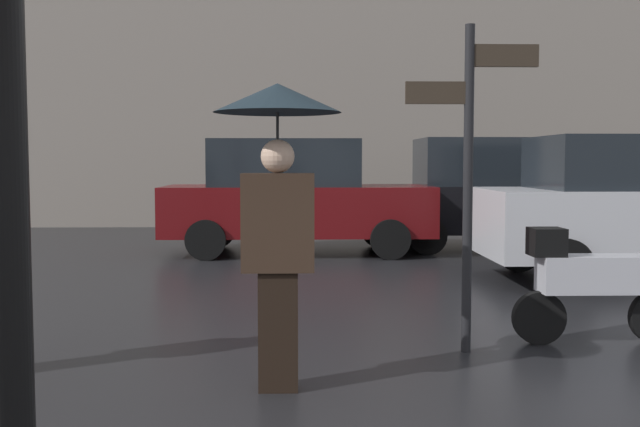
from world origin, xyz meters
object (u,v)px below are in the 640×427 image
(parked_scooter, at_px, (593,280))
(parked_car_right, at_px, (496,193))
(pedestrian_with_umbrella, at_px, (278,168))
(street_signpost, at_px, (469,154))
(parked_car_left, at_px, (294,196))
(parked_car_distant, at_px, (637,207))

(parked_scooter, relative_size, parked_car_right, 0.33)
(pedestrian_with_umbrella, xyz_separation_m, parked_scooter, (2.68, 1.23, -0.97))
(parked_scooter, height_order, street_signpost, street_signpost)
(pedestrian_with_umbrella, height_order, parked_scooter, pedestrian_with_umbrella)
(street_signpost, bearing_deg, parked_car_left, 102.27)
(parked_car_left, height_order, parked_car_distant, parked_car_left)
(parked_car_left, height_order, parked_car_right, parked_car_right)
(pedestrian_with_umbrella, distance_m, parked_car_distant, 6.47)
(pedestrian_with_umbrella, xyz_separation_m, parked_car_right, (3.72, 8.32, -0.53))
(parked_car_right, bearing_deg, parked_car_left, -178.52)
(parked_car_left, xyz_separation_m, parked_car_distant, (4.51, -3.19, -0.01))
(parked_scooter, distance_m, parked_car_right, 7.17)
(pedestrian_with_umbrella, xyz_separation_m, parked_car_left, (0.07, 7.73, -0.55))
(parked_scooter, xyz_separation_m, street_signpost, (-1.15, -0.24, 1.08))
(parked_car_distant, bearing_deg, parked_car_left, 143.81)
(parked_scooter, bearing_deg, street_signpost, -168.59)
(parked_car_left, xyz_separation_m, street_signpost, (1.47, -6.74, 0.65))
(parked_car_distant, relative_size, street_signpost, 1.54)
(street_signpost, bearing_deg, parked_car_right, 73.40)
(parked_car_distant, bearing_deg, parked_scooter, -120.79)
(pedestrian_with_umbrella, height_order, parked_car_left, pedestrian_with_umbrella)
(pedestrian_with_umbrella, xyz_separation_m, street_signpost, (1.54, 0.99, 0.10))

